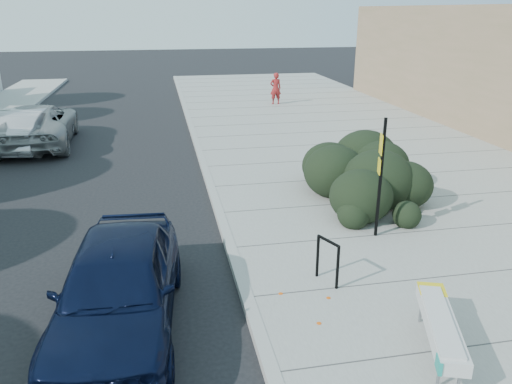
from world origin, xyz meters
TOP-DOWN VIEW (x-y plane):
  - ground at (0.00, 0.00)m, footprint 120.00×120.00m
  - sidewalk_near at (5.60, 5.00)m, footprint 11.20×50.00m
  - curb_near at (0.00, 5.00)m, footprint 0.22×50.00m
  - bench at (2.50, -4.03)m, footprint 1.08×2.04m
  - bike_rack at (1.54, -1.76)m, footprint 0.27×0.56m
  - sign_post at (3.28, 0.00)m, footprint 0.14×0.30m
  - hedge at (4.00, 2.50)m, footprint 3.88×5.00m
  - sedan_navy at (-2.16, -2.27)m, footprint 2.23×4.75m
  - wagon_silver at (-6.17, 10.19)m, footprint 2.21×4.86m
  - suv_silver at (-6.00, 10.59)m, footprint 2.91×5.81m
  - pedestrian at (4.87, 16.77)m, footprint 0.62×0.42m

SIDE VIEW (x-z plane):
  - ground at x=0.00m, z-range 0.00..0.00m
  - sidewalk_near at x=5.60m, z-range 0.00..0.15m
  - curb_near at x=0.00m, z-range 0.00..0.17m
  - bench at x=2.50m, z-range 0.33..0.94m
  - bike_rack at x=1.54m, z-range 0.24..1.11m
  - wagon_silver at x=-6.17m, z-range 0.00..1.55m
  - sedan_navy at x=-2.16m, z-range 0.00..1.57m
  - suv_silver at x=-6.00m, z-range 0.00..1.58m
  - pedestrian at x=4.87m, z-range 0.15..1.82m
  - hedge at x=4.00m, z-range 0.15..1.83m
  - sign_post at x=3.28m, z-range 0.33..3.02m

